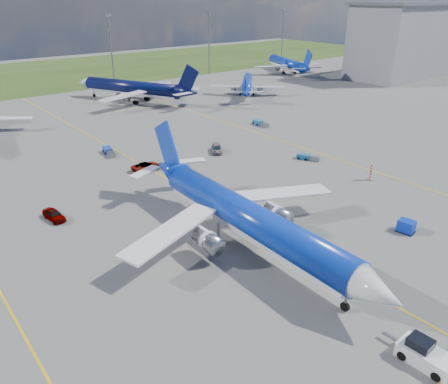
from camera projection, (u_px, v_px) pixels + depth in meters
ground at (301, 253)px, 52.24m from camera, size 400.00×400.00×0.00m
taxiway_lines at (175, 182)px, 71.92m from camera, size 60.25×160.00×0.02m
floodlight_masts at (49, 52)px, 130.59m from camera, size 202.20×0.50×22.70m
terminal_building at (402, 40)px, 158.14m from camera, size 42.00×22.00×26.00m
warning_post at (371, 172)px, 72.20m from camera, size 0.50×0.50×3.00m
bg_jet_n at (133, 102)px, 126.19m from camera, size 48.17×53.16×11.34m
bg_jet_ne at (247, 94)px, 136.18m from camera, size 40.65×40.95×8.58m
bg_jet_ene at (286, 73)px, 172.83m from camera, size 42.82×48.01×10.37m
main_airliner at (249, 247)px, 53.38m from camera, size 35.01×45.05×11.48m
pushback_tug at (424, 354)px, 36.41m from camera, size 2.43×6.20×2.09m
uld_container at (406, 226)px, 56.62m from camera, size 1.88×2.21×1.59m
service_car_a at (54, 215)px, 59.69m from camera, size 2.21×4.50×1.47m
service_car_b at (146, 166)px, 76.53m from camera, size 5.36×2.62×1.47m
service_car_c at (217, 149)px, 85.22m from camera, size 4.39×5.12×1.41m
baggage_tug_w at (307, 157)px, 81.56m from camera, size 2.72×4.31×0.95m
baggage_tug_c at (109, 152)px, 84.34m from camera, size 2.30×5.09×1.11m
baggage_tug_e at (260, 123)px, 102.93m from camera, size 1.80×4.95×1.09m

